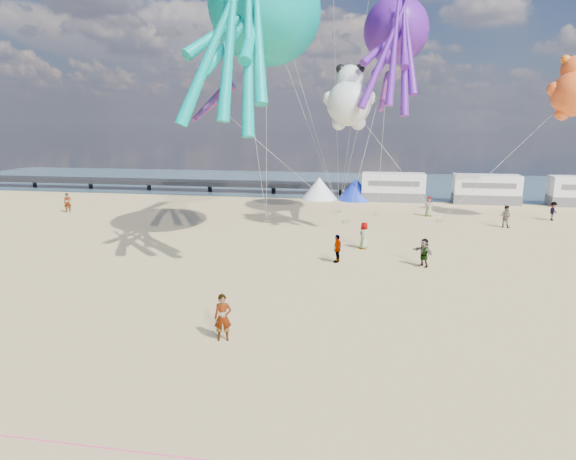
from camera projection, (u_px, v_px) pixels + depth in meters
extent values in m
plane|color=#DABD7E|center=(239.00, 368.00, 17.93)|extent=(120.00, 120.00, 0.00)
plane|color=#335261|center=(346.00, 183.00, 70.86)|extent=(120.00, 120.00, 0.00)
cube|color=black|center=(119.00, 181.00, 64.95)|extent=(60.00, 3.00, 0.50)
cube|color=silver|center=(393.00, 187.00, 55.07)|extent=(6.60, 2.50, 3.00)
cube|color=silver|center=(486.00, 189.00, 53.41)|extent=(6.60, 2.50, 3.00)
cone|color=white|center=(319.00, 188.00, 56.53)|extent=(4.00, 4.00, 2.40)
cone|color=#1933CC|center=(356.00, 189.00, 55.83)|extent=(4.00, 4.00, 2.40)
cylinder|color=#F2338C|center=(186.00, 458.00, 13.11)|extent=(34.00, 0.03, 0.03)
imported|color=tan|center=(223.00, 317.00, 20.03)|extent=(0.77, 0.61, 1.88)
imported|color=#7F6659|center=(429.00, 207.00, 46.25)|extent=(0.70, 0.51, 1.79)
imported|color=#7F6659|center=(506.00, 216.00, 41.43)|extent=(1.06, 0.98, 1.81)
imported|color=#7F6659|center=(553.00, 211.00, 44.28)|extent=(0.99, 1.01, 1.64)
imported|color=#7F6659|center=(337.00, 249.00, 31.14)|extent=(0.95, 1.27, 1.74)
imported|color=#7F6659|center=(424.00, 253.00, 30.26)|extent=(0.95, 1.04, 1.71)
imported|color=#7F6659|center=(68.00, 203.00, 48.29)|extent=(1.76, 1.24, 1.83)
imported|color=#7F6659|center=(364.00, 236.00, 34.47)|extent=(0.64, 0.77, 1.82)
cube|color=gray|center=(267.00, 221.00, 43.79)|extent=(0.50, 0.35, 0.22)
cube|color=gray|center=(347.00, 222.00, 43.39)|extent=(0.50, 0.35, 0.22)
cube|color=gray|center=(440.00, 221.00, 43.65)|extent=(0.50, 0.35, 0.22)
cube|color=gray|center=(377.00, 215.00, 46.71)|extent=(0.50, 0.35, 0.22)
cube|color=gray|center=(339.00, 212.00, 48.24)|extent=(0.50, 0.35, 0.22)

